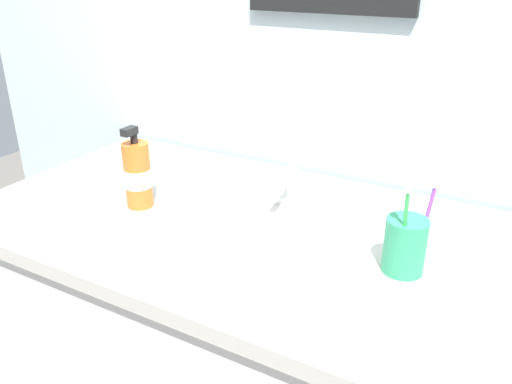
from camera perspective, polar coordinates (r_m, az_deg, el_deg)
tiled_wall_back at (r=1.31m, az=8.32°, el=16.62°), size 2.47×0.04×2.40m
vanity_counter at (r=1.35m, az=0.12°, el=-19.84°), size 1.27×0.65×0.86m
sink_basin at (r=1.06m, az=-0.80°, el=-6.58°), size 0.39×0.39×0.10m
faucet at (r=1.17m, az=3.72°, el=1.39°), size 0.02×0.14×0.12m
toothbrush_cup at (r=0.96m, az=16.00°, el=-5.67°), size 0.07×0.07×0.10m
toothbrush_green at (r=0.91m, az=16.04°, el=-3.06°), size 0.01×0.03×0.19m
toothbrush_purple at (r=0.96m, az=18.28°, el=-2.39°), size 0.03×0.05×0.17m
soap_dispenser at (r=1.18m, az=-12.86°, el=1.87°), size 0.06×0.06×0.19m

